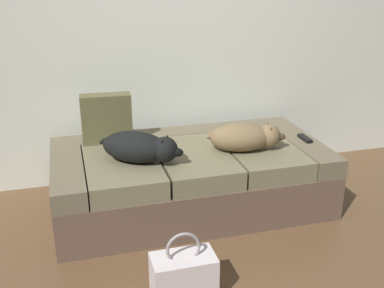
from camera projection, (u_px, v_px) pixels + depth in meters
couch at (190, 177)px, 3.21m from camera, size 1.82×0.95×0.43m
dog_dark at (140, 147)px, 2.89m from camera, size 0.53×0.43×0.19m
dog_tan at (245, 137)px, 3.07m from camera, size 0.54×0.30×0.19m
tv_remote at (305, 138)px, 3.28m from camera, size 0.05×0.15×0.02m
throw_pillow at (107, 119)px, 3.19m from camera, size 0.35×0.14×0.34m
handbag at (184, 276)px, 2.33m from camera, size 0.32×0.18×0.38m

